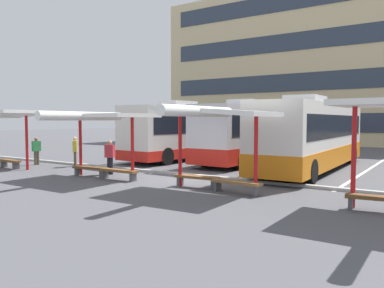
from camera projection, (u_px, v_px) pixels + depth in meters
ground_plane at (175, 180)px, 16.52m from camera, size 160.00×160.00×0.00m
terminal_building at (344, 67)px, 42.11m from camera, size 39.21×10.91×19.49m
coach_bus_0 at (191, 132)px, 25.44m from camera, size 3.27×11.07×3.75m
coach_bus_1 at (258, 134)px, 23.65m from camera, size 3.00×11.60×3.73m
coach_bus_2 at (313, 137)px, 19.69m from camera, size 2.77×12.16×3.71m
lane_stripe_0 at (168, 157)px, 26.56m from camera, size 0.16×14.00×0.01m
lane_stripe_1 at (221, 161)px, 24.21m from camera, size 0.16×14.00×0.01m
lane_stripe_2 at (286, 165)px, 21.87m from camera, size 0.16×14.00×0.01m
lane_stripe_3 at (367, 170)px, 19.52m from camera, size 0.16×14.00×0.01m
waiting_shelter_0 at (5, 115)px, 20.09m from camera, size 3.79×4.70×3.06m
bench_0 at (10, 162)px, 20.37m from camera, size 1.76×0.62×0.45m
waiting_shelter_1 at (100, 117)px, 16.60m from camera, size 4.23×4.66×2.90m
bench_1 at (90, 169)px, 17.40m from camera, size 1.79×0.61×0.45m
bench_2 at (118, 172)px, 16.38m from camera, size 1.91×0.51×0.45m
waiting_shelter_2 at (212, 113)px, 13.56m from camera, size 4.15×4.48×3.09m
bench_3 at (197, 179)px, 14.54m from camera, size 1.79×0.56×0.45m
bench_4 at (236, 184)px, 13.34m from camera, size 1.91×0.57×0.45m
bench_5 at (379, 200)px, 10.63m from camera, size 1.81×0.66×0.45m
platform_kerb at (190, 175)px, 17.46m from camera, size 44.00×0.24×0.12m
waiting_passenger_0 at (75, 149)px, 21.13m from camera, size 0.50×0.49×1.64m
waiting_passenger_1 at (36, 149)px, 21.91m from camera, size 0.30×0.49×1.57m
waiting_passenger_2 at (110, 155)px, 18.04m from camera, size 0.50×0.30×1.61m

